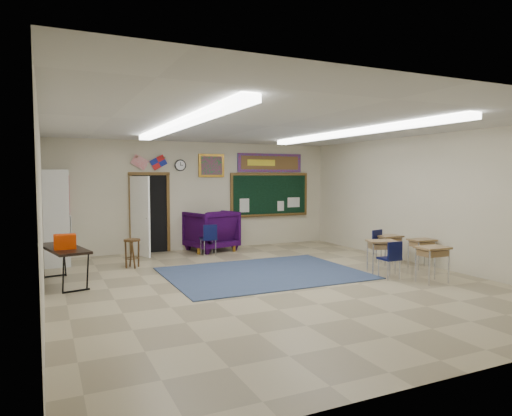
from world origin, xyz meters
name	(u,v)px	position (x,y,z in m)	size (l,w,h in m)	color
floor	(272,282)	(0.00, 0.00, 0.00)	(9.00, 9.00, 0.00)	tan
back_wall	(199,196)	(0.00, 4.50, 1.50)	(8.00, 0.04, 3.00)	beige
front_wall	(473,231)	(0.00, -4.50, 1.50)	(8.00, 0.04, 3.00)	beige
left_wall	(41,212)	(-4.00, 0.00, 1.50)	(0.04, 9.00, 3.00)	beige
right_wall	(428,200)	(4.00, 0.00, 1.50)	(0.04, 9.00, 3.00)	beige
ceiling	(273,126)	(0.00, 0.00, 3.00)	(8.00, 9.00, 0.04)	beige
area_rug	(263,273)	(0.20, 0.80, 0.01)	(4.00, 3.00, 0.02)	navy
fluorescent_strips	(273,129)	(0.00, 0.00, 2.94)	(3.86, 6.00, 0.10)	white
doorway	(147,214)	(-1.50, 4.35, 1.06)	(1.10, 0.89, 2.16)	black
chalkboard	(270,196)	(2.20, 4.46, 1.46)	(2.55, 0.14, 1.30)	brown
bulletin_board	(270,163)	(2.20, 4.47, 2.45)	(2.10, 0.05, 0.55)	#A20D10
framed_art_print	(211,166)	(0.35, 4.47, 2.35)	(0.75, 0.05, 0.65)	#97691D
wall_clock	(180,165)	(-0.55, 4.47, 2.35)	(0.32, 0.05, 0.32)	black
wall_flags	(149,160)	(-1.40, 4.44, 2.48)	(1.16, 0.06, 0.70)	red
storage_cabinet	(56,217)	(-3.71, 3.85, 1.10)	(0.59, 1.25, 2.20)	silver
wingback_armchair	(211,230)	(0.20, 4.15, 0.56)	(1.19, 1.22, 1.11)	#20042D
student_chair_reading	(208,240)	(-0.11, 3.45, 0.41)	(0.41, 0.41, 0.81)	#080C33
student_chair_desk_a	(389,260)	(2.29, -0.68, 0.38)	(0.38, 0.38, 0.76)	#080C33
student_chair_desk_b	(383,248)	(3.16, 0.51, 0.40)	(0.40, 0.40, 0.80)	#080C33
student_desk_front_left	(381,255)	(2.51, -0.18, 0.39)	(0.69, 0.60, 0.69)	olive
student_desk_front_right	(389,248)	(3.36, 0.55, 0.37)	(0.56, 0.43, 0.67)	olive
student_desk_back_left	(432,263)	(2.80, -1.31, 0.39)	(0.59, 0.45, 0.70)	olive
student_desk_back_right	(422,252)	(3.65, -0.18, 0.37)	(0.57, 0.44, 0.66)	olive
folding_table	(64,264)	(-3.65, 1.56, 0.39)	(0.92, 1.79, 0.98)	black
wooden_stool	(132,253)	(-2.20, 2.62, 0.33)	(0.37, 0.37, 0.64)	#462E15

